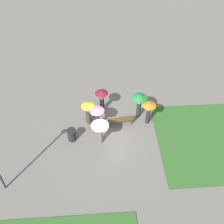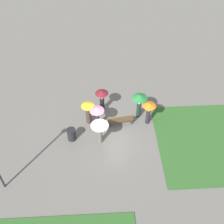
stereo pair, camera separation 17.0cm
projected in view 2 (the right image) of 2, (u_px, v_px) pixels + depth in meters
name	position (u px, v px, depth m)	size (l,w,h in m)	color
ground_plane	(109.00, 131.00, 19.48)	(90.00, 90.00, 0.00)	#66635E
lawn_patch_near	(204.00, 142.00, 18.81)	(6.28, 6.84, 0.06)	#2D5B26
park_bench	(121.00, 120.00, 19.60)	(1.82, 0.64, 0.90)	brown
trash_bin	(72.00, 134.00, 18.69)	(0.62, 0.62, 0.91)	#232326
crowd_person_maroon	(102.00, 97.00, 20.06)	(0.95, 0.95, 1.86)	black
crowd_person_pink	(97.00, 112.00, 18.84)	(1.01, 1.01, 1.82)	#282D47
crowd_person_yellow	(88.00, 110.00, 19.25)	(0.92, 0.92, 1.85)	#47382D
crowd_person_orange	(149.00, 109.00, 19.10)	(0.94, 0.94, 1.87)	#2D2333
crowd_person_green	(140.00, 100.00, 19.45)	(1.08, 1.08, 2.04)	#1E3328
crowd_person_white	(100.00, 128.00, 17.88)	(1.15, 1.15, 1.81)	slate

